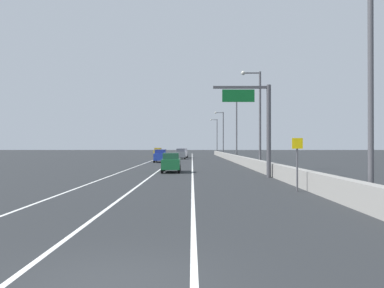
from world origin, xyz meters
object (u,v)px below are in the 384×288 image
Objects in this scene: lamp_post_right_fourth at (223,131)px; car_yellow_0 at (159,152)px; lamp_post_right_third at (236,125)px; lamp_post_right_fifth at (217,134)px; car_blue_2 at (161,156)px; speed_advisory_sign at (298,160)px; overhead_sign_gantry at (260,119)px; car_gray_4 at (181,154)px; lamp_post_right_second at (258,113)px; car_green_1 at (172,163)px; car_silver_3 at (184,153)px; lamp_post_right_near at (366,65)px.

car_yellow_0 is at bearing 170.58° from lamp_post_right_fourth.
lamp_post_right_fifth is at bearing 90.17° from lamp_post_right_third.
speed_advisory_sign is at bearing -73.57° from car_blue_2.
overhead_sign_gantry reaches higher than car_gray_4.
lamp_post_right_second is (1.55, 9.46, 1.31)m from overhead_sign_gantry.
lamp_post_right_third is 1.00× the size of lamp_post_right_fourth.
car_green_1 is at bearing -100.26° from lamp_post_right_fourth.
lamp_post_right_fifth is at bearing 53.43° from car_yellow_0.
car_silver_3 is at bearing 118.96° from lamp_post_right_third.
car_yellow_0 is at bearing 96.67° from car_green_1.
lamp_post_right_second reaches higher than car_blue_2.
car_silver_3 is at bearing 82.23° from car_blue_2.
speed_advisory_sign is 0.73× the size of car_green_1.
lamp_post_right_fifth is 26.30m from car_yellow_0.
overhead_sign_gantry is 1.58× the size of car_blue_2.
lamp_post_right_near reaches higher than car_green_1.
car_green_1 is 0.87× the size of car_blue_2.
lamp_post_right_fourth reaches higher than car_green_1.
car_green_1 is at bearing -97.16° from lamp_post_right_fifth.
lamp_post_right_fifth is 31.55m from car_silver_3.
lamp_post_right_second is 2.57× the size of car_gray_4.
lamp_post_right_second is at bearing -90.82° from lamp_post_right_third.
lamp_post_right_near and lamp_post_right_fifth have the same top height.
overhead_sign_gantry is 42.45m from car_gray_4.
lamp_post_right_second is (-0.43, 23.27, 0.00)m from lamp_post_right_near.
lamp_post_right_second is at bearing 21.69° from car_green_1.
car_blue_2 is 22.04m from car_silver_3.
overhead_sign_gantry is 1.87× the size of car_yellow_0.
speed_advisory_sign is 41.98m from lamp_post_right_third.
lamp_post_right_fifth is at bearing 82.84° from car_green_1.
lamp_post_right_fifth is 2.57× the size of car_green_1.
lamp_post_right_fourth is at bearing -9.42° from car_yellow_0.
overhead_sign_gantry reaches higher than speed_advisory_sign.
car_silver_3 reaches higher than car_green_1.
car_green_1 is 43.61m from car_silver_3.
lamp_post_right_fourth is at bearing 57.18° from car_gray_4.
car_yellow_0 is at bearing 96.05° from car_blue_2.
lamp_post_right_third and lamp_post_right_fifth have the same top height.
car_yellow_0 is (-15.19, 49.06, -5.00)m from lamp_post_right_second.
overhead_sign_gantry is 14.01m from lamp_post_right_near.
car_green_1 is 35.72m from car_gray_4.
overhead_sign_gantry is 56.03m from lamp_post_right_fourth.
lamp_post_right_third is 2.50× the size of car_silver_3.
lamp_post_right_fourth reaches higher than car_blue_2.
lamp_post_right_second reaches higher than speed_advisory_sign.
overhead_sign_gantry is 29.76m from car_blue_2.
lamp_post_right_fourth is 2.63× the size of car_yellow_0.
car_blue_2 is at bearing 106.43° from speed_advisory_sign.
lamp_post_right_third is at bearing 86.70° from overhead_sign_gantry.
lamp_post_right_fifth is 74.15m from car_green_1.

